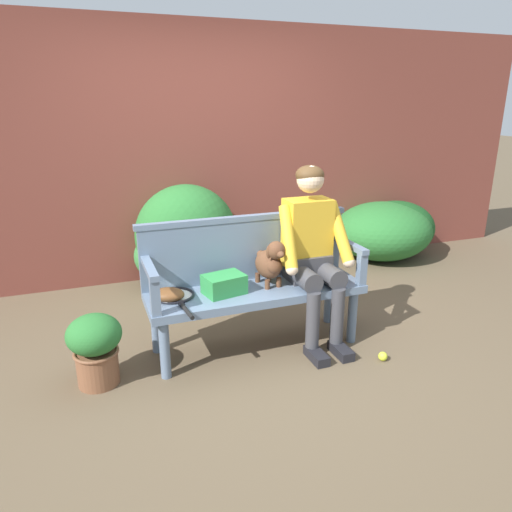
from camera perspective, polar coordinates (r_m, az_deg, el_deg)
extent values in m
plane|color=brown|center=(3.69, 0.00, -10.79)|extent=(40.00, 40.00, 0.00)
cube|color=brown|center=(5.05, -7.66, 12.18)|extent=(8.00, 0.30, 2.53)
ellipsoid|color=#337538|center=(4.85, -8.83, 0.24)|extent=(0.97, 0.96, 0.61)
ellipsoid|color=#286B2D|center=(5.73, 15.02, 2.95)|extent=(1.16, 1.05, 0.67)
ellipsoid|color=#286B2D|center=(4.79, -8.38, 2.54)|extent=(1.02, 0.90, 1.01)
ellipsoid|color=#194C1E|center=(5.87, 16.37, 3.17)|extent=(0.99, 0.81, 0.66)
cube|color=slate|center=(3.49, 0.00, -4.37)|extent=(1.60, 0.49, 0.06)
cylinder|color=slate|center=(3.27, -10.96, -11.05)|extent=(0.07, 0.07, 0.42)
cylinder|color=slate|center=(3.73, 11.53, -7.19)|extent=(0.07, 0.07, 0.42)
cylinder|color=slate|center=(3.60, -12.00, -8.26)|extent=(0.07, 0.07, 0.42)
cylinder|color=slate|center=(4.02, 8.76, -5.10)|extent=(0.07, 0.07, 0.42)
cube|color=slate|center=(3.59, -1.21, 0.71)|extent=(1.60, 0.05, 0.46)
cube|color=slate|center=(3.52, -1.23, 4.59)|extent=(1.64, 0.06, 0.04)
cube|color=slate|center=(3.08, -12.06, -5.00)|extent=(0.06, 0.06, 0.24)
cube|color=slate|center=(3.22, -12.80, -1.32)|extent=(0.06, 0.49, 0.04)
cube|color=slate|center=(3.59, 12.63, -1.60)|extent=(0.06, 0.06, 0.24)
cube|color=slate|center=(3.71, 11.07, 1.44)|extent=(0.06, 0.49, 0.04)
cube|color=black|center=(3.52, 7.32, -11.84)|extent=(0.10, 0.24, 0.07)
cylinder|color=#3D3D42|center=(3.46, 6.87, -7.67)|extent=(0.10, 0.10, 0.43)
cylinder|color=#3D3D42|center=(3.48, 5.86, -2.56)|extent=(0.15, 0.32, 0.15)
cube|color=black|center=(3.61, 10.19, -11.19)|extent=(0.10, 0.24, 0.07)
cylinder|color=#3D3D42|center=(3.55, 9.77, -7.11)|extent=(0.10, 0.10, 0.43)
cylinder|color=#3D3D42|center=(3.57, 8.74, -2.15)|extent=(0.15, 0.32, 0.15)
cube|color=#3D3D42|center=(3.65, 6.19, -1.24)|extent=(0.32, 0.24, 0.20)
cube|color=gold|center=(3.59, 6.19, 2.77)|extent=(0.34, 0.22, 0.52)
cylinder|color=gold|center=(3.40, 3.91, 2.27)|extent=(0.14, 0.33, 0.45)
sphere|color=beige|center=(3.35, 4.35, -1.58)|extent=(0.09, 0.09, 0.09)
cylinder|color=gold|center=(3.58, 10.05, 2.89)|extent=(0.14, 0.33, 0.45)
sphere|color=beige|center=(3.56, 11.10, -0.67)|extent=(0.09, 0.09, 0.09)
sphere|color=beige|center=(3.49, 6.57, 9.19)|extent=(0.20, 0.20, 0.20)
ellipsoid|color=#51381E|center=(3.49, 6.51, 9.70)|extent=(0.21, 0.21, 0.14)
cylinder|color=brown|center=(3.46, 1.38, -3.45)|extent=(0.04, 0.04, 0.07)
cylinder|color=brown|center=(3.50, 2.77, -3.18)|extent=(0.04, 0.04, 0.07)
cylinder|color=brown|center=(3.59, 0.21, -2.62)|extent=(0.04, 0.04, 0.07)
cylinder|color=brown|center=(3.63, 1.56, -2.37)|extent=(0.04, 0.04, 0.07)
ellipsoid|color=brown|center=(3.50, 1.49, -1.01)|extent=(0.20, 0.28, 0.21)
sphere|color=brown|center=(3.42, 2.21, -1.19)|extent=(0.12, 0.12, 0.12)
sphere|color=brown|center=(3.36, 2.45, 0.71)|extent=(0.13, 0.13, 0.13)
ellipsoid|color=brown|center=(3.31, 2.94, 0.22)|extent=(0.06, 0.08, 0.05)
ellipsoid|color=brown|center=(3.34, 1.54, 0.48)|extent=(0.04, 0.04, 0.10)
ellipsoid|color=brown|center=(3.39, 3.20, 0.73)|extent=(0.04, 0.04, 0.10)
sphere|color=brown|center=(3.59, 0.57, 0.20)|extent=(0.06, 0.06, 0.06)
torus|color=black|center=(3.38, -9.86, -4.69)|extent=(0.31, 0.31, 0.02)
cylinder|color=silver|center=(3.39, -9.85, -4.79)|extent=(0.25, 0.25, 0.00)
cube|color=black|center=(3.23, -9.05, -5.67)|extent=(0.04, 0.07, 0.02)
cylinder|color=black|center=(3.11, -8.30, -6.63)|extent=(0.05, 0.22, 0.03)
ellipsoid|color=brown|center=(3.31, -10.51, -4.58)|extent=(0.27, 0.25, 0.09)
cube|color=#2D8E42|center=(3.37, -3.87, -3.42)|extent=(0.31, 0.25, 0.14)
sphere|color=#CCDB33|center=(3.60, 15.05, -11.61)|extent=(0.07, 0.07, 0.07)
cylinder|color=brown|center=(3.37, -18.54, -12.64)|extent=(0.27, 0.27, 0.23)
torus|color=brown|center=(3.31, -18.74, -10.93)|extent=(0.29, 0.29, 0.02)
ellipsoid|color=#286B2D|center=(3.25, -18.97, -8.93)|extent=(0.35, 0.35, 0.26)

